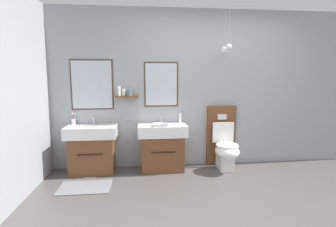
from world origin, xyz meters
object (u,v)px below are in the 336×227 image
at_px(toilet, 224,145).
at_px(toothbrush_cup, 74,121).
at_px(soap_dispenser, 180,117).
at_px(vanity_sink_left, 92,148).
at_px(vanity_sink_right, 162,146).
at_px(folded_hand_towel, 160,125).

bearing_deg(toilet, toothbrush_cup, 176.14).
distance_m(toilet, soap_dispenser, 0.84).
distance_m(vanity_sink_left, vanity_sink_right, 1.08).
distance_m(vanity_sink_right, folded_hand_towel, 0.39).
distance_m(toothbrush_cup, folded_hand_towel, 1.37).
bearing_deg(vanity_sink_right, toilet, -0.67).
distance_m(vanity_sink_right, soap_dispenser, 0.55).
height_order(vanity_sink_right, toothbrush_cup, toothbrush_cup).
xyz_separation_m(vanity_sink_left, toilet, (2.09, -0.01, -0.01)).
xyz_separation_m(vanity_sink_left, folded_hand_towel, (1.04, -0.13, 0.37)).
height_order(vanity_sink_left, soap_dispenser, soap_dispenser).
xyz_separation_m(vanity_sink_right, soap_dispenser, (0.31, 0.16, 0.43)).
bearing_deg(folded_hand_towel, vanity_sink_right, 72.66).
bearing_deg(toilet, soap_dispenser, 166.18).
bearing_deg(toothbrush_cup, vanity_sink_right, -6.17).
distance_m(soap_dispenser, folded_hand_towel, 0.46).
xyz_separation_m(soap_dispenser, folded_hand_towel, (-0.35, -0.29, -0.06)).
bearing_deg(vanity_sink_right, toothbrush_cup, 173.83).
bearing_deg(folded_hand_towel, vanity_sink_left, 173.00).
relative_size(vanity_sink_left, toilet, 0.76).
bearing_deg(vanity_sink_right, vanity_sink_left, 180.00).
xyz_separation_m(vanity_sink_right, folded_hand_towel, (-0.04, -0.13, 0.37)).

